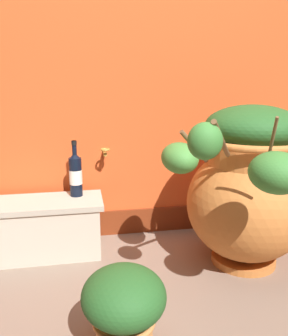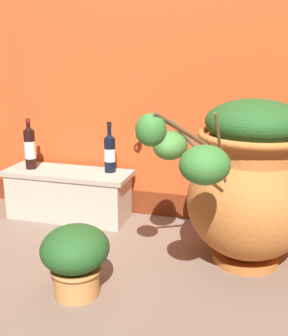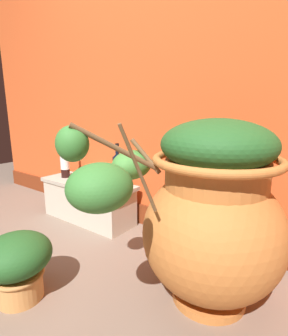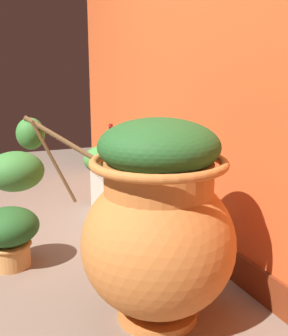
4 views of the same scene
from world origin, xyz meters
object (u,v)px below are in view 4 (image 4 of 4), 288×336
(terracotta_urn, at_px, (154,220))
(wine_bottle_middle, at_px, (148,164))
(wine_bottle_left, at_px, (111,149))
(potted_shrub, at_px, (9,233))

(terracotta_urn, relative_size, wine_bottle_middle, 2.96)
(terracotta_urn, height_order, wine_bottle_middle, terracotta_urn)
(wine_bottle_middle, bearing_deg, wine_bottle_left, -172.30)
(wine_bottle_left, distance_m, potted_shrub, 1.11)
(potted_shrub, bearing_deg, terracotta_urn, 36.12)
(wine_bottle_left, xyz_separation_m, wine_bottle_middle, (0.53, 0.07, -0.01))
(wine_bottle_left, relative_size, potted_shrub, 1.01)
(potted_shrub, bearing_deg, wine_bottle_left, 130.31)
(wine_bottle_left, height_order, wine_bottle_middle, wine_bottle_left)
(terracotta_urn, distance_m, wine_bottle_left, 1.45)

